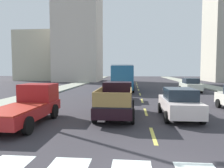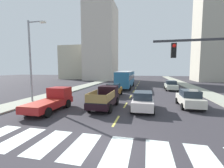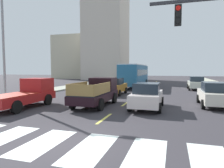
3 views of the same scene
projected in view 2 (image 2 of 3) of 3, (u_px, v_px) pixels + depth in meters
name	position (u px, v px, depth m)	size (l,w,h in m)	color
ground_plane	(100.00, 148.00, 7.31)	(160.00, 160.00, 0.00)	#333035
sidewalk_right	(209.00, 94.00, 22.32)	(2.89, 110.00, 0.15)	#979A88
sidewalk_left	(71.00, 90.00, 27.22)	(2.89, 110.00, 0.15)	#979A88
crosswalk_stripe_2	(20.00, 139.00, 8.32)	(1.16, 2.89, 0.01)	silver
crosswalk_stripe_3	(49.00, 142.00, 7.92)	(1.16, 2.89, 0.01)	silver
crosswalk_stripe_4	(82.00, 146.00, 7.51)	(1.16, 2.89, 0.01)	silver
crosswalk_stripe_5	(118.00, 151.00, 7.11)	(1.16, 2.89, 0.01)	silver
crosswalk_stripe_6	(159.00, 156.00, 6.71)	(1.16, 2.89, 0.01)	silver
crosswalk_stripe_7	(205.00, 161.00, 6.30)	(1.16, 2.89, 0.01)	silver
lane_dash_0	(116.00, 121.00, 11.19)	(0.16, 2.40, 0.01)	#D4C751
lane_dash_1	(125.00, 105.00, 16.04)	(0.16, 2.40, 0.01)	#D4C751
lane_dash_2	(130.00, 97.00, 20.89)	(0.16, 2.40, 0.01)	#D4C751
lane_dash_3	(134.00, 91.00, 25.74)	(0.16, 2.40, 0.01)	#D4C751
lane_dash_4	(136.00, 88.00, 30.59)	(0.16, 2.40, 0.01)	#D4C751
lane_dash_5	(137.00, 85.00, 35.44)	(0.16, 2.40, 0.01)	#D4C751
lane_dash_6	(138.00, 83.00, 40.30)	(0.16, 2.40, 0.01)	#D4C751
lane_dash_7	(139.00, 82.00, 45.15)	(0.16, 2.40, 0.01)	#D4C751
pickup_stakebed	(105.00, 98.00, 15.22)	(2.18, 5.20, 1.96)	black
pickup_dark	(52.00, 100.00, 14.11)	(2.18, 5.20, 1.96)	#A41B1C
city_bus	(126.00, 78.00, 30.29)	(2.72, 10.80, 3.32)	#215D8C
sedan_mid	(189.00, 99.00, 15.18)	(2.02, 4.40, 1.72)	beige
sedan_far	(114.00, 90.00, 21.51)	(2.02, 4.40, 1.72)	#AC6C1C
sedan_near_right	(143.00, 101.00, 14.09)	(2.02, 4.40, 1.72)	silver
sedan_near_left	(171.00, 85.00, 27.22)	(2.02, 4.40, 1.72)	beige
streetlight_left	(31.00, 58.00, 16.86)	(2.20, 0.28, 9.00)	gray
tower_tall_centre	(215.00, 34.00, 45.99)	(10.71, 10.07, 28.65)	#ACA594
block_mid_left	(75.00, 63.00, 58.92)	(10.26, 7.60, 12.38)	#BBB49A
block_mid_right	(101.00, 43.00, 52.37)	(9.93, 10.57, 25.13)	beige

